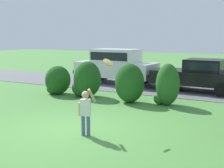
# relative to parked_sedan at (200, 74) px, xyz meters

# --- Properties ---
(ground_plane) EXTENTS (80.00, 80.00, 0.00)m
(ground_plane) POSITION_rel_parked_sedan_xyz_m (-1.67, -7.84, -0.85)
(ground_plane) COLOR #518E42
(driveway_strip) EXTENTS (28.00, 4.40, 0.02)m
(driveway_strip) POSITION_rel_parked_sedan_xyz_m (-1.67, 0.07, -0.84)
(driveway_strip) COLOR slate
(driveway_strip) RESTS_ON ground
(shrub_near_tree) EXTENTS (1.08, 1.25, 1.30)m
(shrub_near_tree) POSITION_rel_parked_sedan_xyz_m (-5.50, -3.77, -0.23)
(shrub_near_tree) COLOR #1E511C
(shrub_near_tree) RESTS_ON ground
(shrub_centre_left) EXTENTS (1.26, 1.27, 1.56)m
(shrub_centre_left) POSITION_rel_parked_sedan_xyz_m (-4.01, -3.66, -0.14)
(shrub_centre_left) COLOR #1E511C
(shrub_centre_left) RESTS_ON ground
(shrub_centre) EXTENTS (1.19, 1.08, 1.56)m
(shrub_centre) POSITION_rel_parked_sedan_xyz_m (-1.84, -3.81, -0.06)
(shrub_centre) COLOR #1E511C
(shrub_centre) RESTS_ON ground
(shrub_centre_right) EXTENTS (0.99, 0.94, 1.60)m
(shrub_centre_right) POSITION_rel_parked_sedan_xyz_m (-0.39, -3.52, -0.08)
(shrub_centre_right) COLOR #286023
(shrub_centre_right) RESTS_ON ground
(parked_sedan) EXTENTS (4.44, 2.17, 1.56)m
(parked_sedan) POSITION_rel_parked_sedan_xyz_m (0.00, 0.00, 0.00)
(parked_sedan) COLOR black
(parked_sedan) RESTS_ON ground
(parked_suv) EXTENTS (4.76, 2.21, 1.92)m
(parked_suv) POSITION_rel_parked_sedan_xyz_m (-4.67, 0.28, 0.23)
(parked_suv) COLOR white
(parked_suv) RESTS_ON ground
(child_thrower) EXTENTS (0.38, 0.37, 1.29)m
(child_thrower) POSITION_rel_parked_sedan_xyz_m (-1.04, -8.12, -0.13)
(child_thrower) COLOR #4C608C
(child_thrower) RESTS_ON ground
(frisbee) EXTENTS (0.26, 0.28, 0.20)m
(frisbee) POSITION_rel_parked_sedan_xyz_m (-0.82, -7.33, 1.07)
(frisbee) COLOR orange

